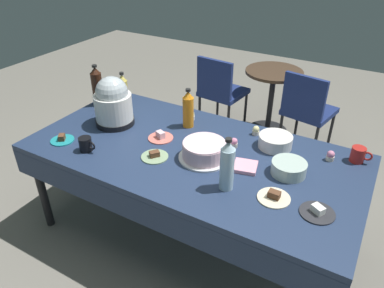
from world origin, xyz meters
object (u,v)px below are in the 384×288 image
Objects in this scene: glass_salad_bowl at (289,168)px; round_cafe_table at (272,90)px; soda_bottle_orange_juice at (188,109)px; soda_bottle_cola at (97,87)px; soda_bottle_ginger_ale at (123,92)px; coffee_mug_red at (358,155)px; ceramic_snack_bowl at (275,141)px; cupcake_vanilla at (330,156)px; coffee_mug_black at (86,144)px; dessert_plate_cream at (274,197)px; dessert_plate_coral at (161,137)px; maroon_chair_right at (307,108)px; frosted_layer_cake at (204,151)px; dessert_plate_charcoal at (317,212)px; cupcake_rose at (256,131)px; potluck_table at (192,158)px; cupcake_berry at (191,116)px; dessert_plate_sage at (155,156)px; soda_bottle_water at (227,166)px; slow_cooker at (113,103)px; cupcake_cocoa at (234,143)px; dessert_plate_teal at (62,139)px; maroon_chair_left at (220,89)px.

glass_salad_bowl is 0.29× the size of round_cafe_table.
soda_bottle_cola is at bearing -177.05° from soda_bottle_orange_juice.
glass_salad_bowl is 1.44m from soda_bottle_ginger_ale.
ceramic_snack_bowl is at bearing -169.68° from coffee_mug_red.
coffee_mug_black is at bearing -154.32° from cupcake_vanilla.
ceramic_snack_bowl reaches higher than dessert_plate_cream.
maroon_chair_right is (0.65, 1.57, -0.27)m from dessert_plate_coral.
frosted_layer_cake is 0.77m from dessert_plate_charcoal.
coffee_mug_red is (1.16, 0.13, -0.09)m from soda_bottle_orange_juice.
dessert_plate_cream is 0.70m from cupcake_rose.
cupcake_berry is at bearing 120.38° from potluck_table.
soda_bottle_orange_juice reaches higher than dessert_plate_coral.
dessert_plate_sage is 0.55m from soda_bottle_water.
slow_cooker is 2.02× the size of dessert_plate_cream.
cupcake_vanilla is 1.61m from soda_bottle_ginger_ale.
slow_cooker is 1.32m from glass_salad_bowl.
cupcake_berry is 0.08× the size of maroon_chair_right.
dessert_plate_sage is 0.54m from cupcake_cocoa.
cupcake_rose is at bearing 96.64° from soda_bottle_water.
cupcake_vanilla reaches higher than dessert_plate_teal.
soda_bottle_orange_juice is (-0.41, 0.10, 0.10)m from cupcake_cocoa.
dessert_plate_coral is 1.35× the size of coffee_mug_red.
coffee_mug_red is at bearing 12.51° from slow_cooker.
potluck_table is 2.59× the size of maroon_chair_right.
dessert_plate_cream is 2.17m from maroon_chair_left.
ceramic_snack_bowl is 0.55m from dessert_plate_cream.
dessert_plate_charcoal is 0.60× the size of soda_bottle_ginger_ale.
coffee_mug_black is (0.18, -0.63, -0.09)m from soda_bottle_ginger_ale.
slow_cooker is 1.93m from maroon_chair_right.
dessert_plate_teal is 0.47× the size of soda_bottle_cola.
dessert_plate_coral is 0.21× the size of maroon_chair_left.
dessert_plate_cream is (0.63, -0.20, 0.07)m from potluck_table.
soda_bottle_ginger_ale is at bearing 160.24° from potluck_table.
soda_bottle_water is at bearing -39.36° from frosted_layer_cake.
glass_salad_bowl is at bearing -45.36° from cupcake_rose.
potluck_table is 6.48× the size of soda_bottle_cola.
soda_bottle_orange_juice is (0.65, 0.62, 0.13)m from dessert_plate_teal.
cupcake_rose is at bearing 2.79° from cupcake_berry.
coffee_mug_red is (0.68, -0.00, 0.02)m from cupcake_rose.
soda_bottle_cola is (-0.85, 0.43, 0.15)m from dessert_plate_sage.
maroon_chair_left is at bearing 105.58° from soda_bottle_orange_juice.
soda_bottle_cola reaches higher than maroon_chair_right.
dessert_plate_teal reaches higher than round_cafe_table.
cupcake_cocoa is 0.44m from soda_bottle_orange_juice.
coffee_mug_red reaches higher than dessert_plate_charcoal.
coffee_mug_red is at bearing 22.42° from dessert_plate_teal.
cupcake_vanilla is 0.52× the size of coffee_mug_red.
soda_bottle_water is at bearing -6.11° from dessert_plate_sage.
cupcake_berry is at bearing 145.58° from dessert_plate_cream.
frosted_layer_cake reaches higher than cupcake_rose.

